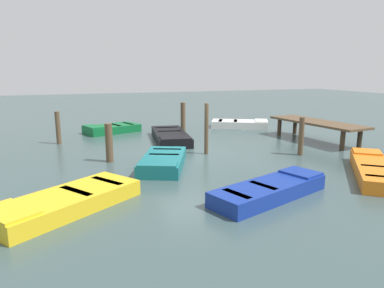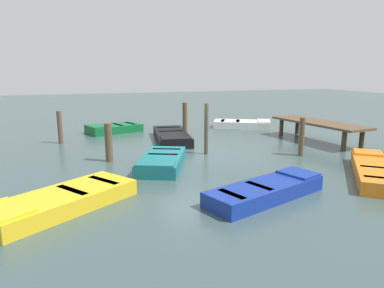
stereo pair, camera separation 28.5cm
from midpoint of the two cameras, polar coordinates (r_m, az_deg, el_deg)
ground_plane at (r=14.20m, az=-0.57°, el=-1.38°), size 80.00×80.00×0.00m
dock_segment at (r=17.32m, az=19.34°, el=3.14°), size 5.03×2.07×0.95m
rowboat_green at (r=19.28m, az=-13.46°, el=2.49°), size 2.31×3.12×0.46m
rowboat_teal at (r=12.04m, az=-5.44°, el=-2.81°), size 3.33×2.46×0.46m
rowboat_black at (r=16.62m, az=-4.04°, el=1.31°), size 4.29×2.09×0.46m
rowboat_blue at (r=9.38m, az=11.87°, el=-7.33°), size 2.17×3.71×0.46m
rowboat_orange at (r=12.42m, az=26.95°, el=-3.63°), size 3.81×3.44×0.46m
rowboat_white at (r=20.60m, az=7.50°, el=3.30°), size 2.81×3.52×0.46m
rowboat_yellow at (r=8.97m, az=-20.87°, el=-8.79°), size 3.17×3.74×0.46m
mooring_piling_mid_left at (r=16.91m, az=-21.60°, el=2.49°), size 0.21×0.21×1.48m
mooring_piling_center at (r=19.19m, az=-1.91°, el=4.49°), size 0.27×0.27×1.57m
mooring_piling_near_left at (r=13.00m, az=-14.08°, el=0.19°), size 0.27×0.27×1.41m
mooring_piling_mid_right at (r=14.23m, az=16.95°, el=1.22°), size 0.21×0.21×1.51m
mooring_piling_far_right at (r=13.76m, az=1.79°, el=2.50°), size 0.16×0.16×2.03m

